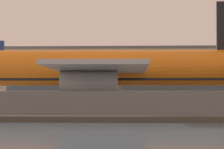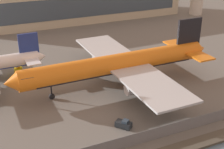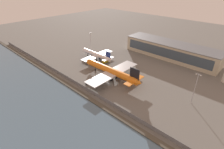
{
  "view_description": "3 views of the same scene",
  "coord_description": "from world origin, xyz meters",
  "px_view_note": "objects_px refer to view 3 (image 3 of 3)",
  "views": [
    {
      "loc": [
        1.85,
        -64.35,
        2.16
      ],
      "look_at": [
        -1.64,
        9.49,
        5.11
      ],
      "focal_mm": 85.0,
      "sensor_mm": 36.0,
      "label": 1
    },
    {
      "loc": [
        -34.66,
        -56.31,
        35.63
      ],
      "look_at": [
        -6.11,
        7.42,
        3.15
      ],
      "focal_mm": 50.0,
      "sensor_mm": 36.0,
      "label": 2
    },
    {
      "loc": [
        72.53,
        -74.35,
        65.06
      ],
      "look_at": [
        -4.65,
        8.4,
        2.32
      ],
      "focal_mm": 28.0,
      "sensor_mm": 36.0,
      "label": 3
    }
  ],
  "objects_px": {
    "apron_light_mast_apron_east": "(195,87)",
    "baggage_tug": "(87,83)",
    "cargo_jet_orange": "(112,71)",
    "ops_van": "(105,61)",
    "apron_light_mast_apron_west": "(91,43)",
    "passenger_jet_white": "(96,55)"
  },
  "relations": [
    {
      "from": "passenger_jet_white",
      "to": "ops_van",
      "type": "height_order",
      "value": "passenger_jet_white"
    },
    {
      "from": "apron_light_mast_apron_east",
      "to": "baggage_tug",
      "type": "bearing_deg",
      "value": -155.52
    },
    {
      "from": "cargo_jet_orange",
      "to": "apron_light_mast_apron_west",
      "type": "xyz_separation_m",
      "value": [
        -44.42,
        19.06,
        6.45
      ]
    },
    {
      "from": "passenger_jet_white",
      "to": "ops_van",
      "type": "distance_m",
      "value": 11.51
    },
    {
      "from": "passenger_jet_white",
      "to": "baggage_tug",
      "type": "height_order",
      "value": "passenger_jet_white"
    },
    {
      "from": "baggage_tug",
      "to": "passenger_jet_white",
      "type": "bearing_deg",
      "value": 128.16
    },
    {
      "from": "passenger_jet_white",
      "to": "baggage_tug",
      "type": "bearing_deg",
      "value": -51.84
    },
    {
      "from": "ops_van",
      "to": "apron_light_mast_apron_east",
      "type": "relative_size",
      "value": 0.28
    },
    {
      "from": "apron_light_mast_apron_west",
      "to": "apron_light_mast_apron_east",
      "type": "height_order",
      "value": "apron_light_mast_apron_west"
    },
    {
      "from": "passenger_jet_white",
      "to": "apron_light_mast_apron_west",
      "type": "height_order",
      "value": "apron_light_mast_apron_west"
    },
    {
      "from": "baggage_tug",
      "to": "ops_van",
      "type": "distance_m",
      "value": 36.37
    },
    {
      "from": "cargo_jet_orange",
      "to": "passenger_jet_white",
      "type": "xyz_separation_m",
      "value": [
        -33.53,
        15.89,
        -1.34
      ]
    },
    {
      "from": "passenger_jet_white",
      "to": "apron_light_mast_apron_west",
      "type": "xyz_separation_m",
      "value": [
        -10.89,
        3.17,
        7.79
      ]
    },
    {
      "from": "apron_light_mast_apron_west",
      "to": "ops_van",
      "type": "bearing_deg",
      "value": -8.44
    },
    {
      "from": "passenger_jet_white",
      "to": "ops_van",
      "type": "bearing_deg",
      "value": -0.45
    },
    {
      "from": "passenger_jet_white",
      "to": "apron_light_mast_apron_west",
      "type": "bearing_deg",
      "value": 163.75
    },
    {
      "from": "ops_van",
      "to": "apron_light_mast_apron_west",
      "type": "bearing_deg",
      "value": 171.56
    },
    {
      "from": "baggage_tug",
      "to": "apron_light_mast_apron_west",
      "type": "bearing_deg",
      "value": 135.47
    },
    {
      "from": "cargo_jet_orange",
      "to": "ops_van",
      "type": "relative_size",
      "value": 9.91
    },
    {
      "from": "cargo_jet_orange",
      "to": "baggage_tug",
      "type": "height_order",
      "value": "cargo_jet_orange"
    },
    {
      "from": "cargo_jet_orange",
      "to": "baggage_tug",
      "type": "distance_m",
      "value": 19.48
    },
    {
      "from": "baggage_tug",
      "to": "ops_van",
      "type": "height_order",
      "value": "ops_van"
    }
  ]
}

